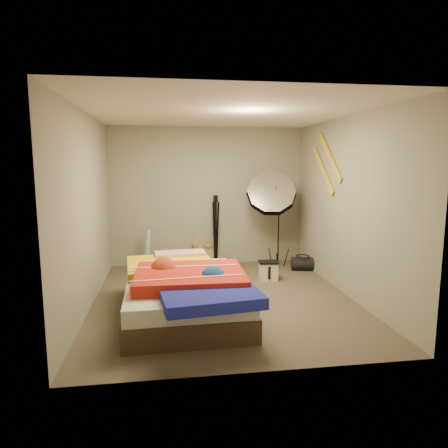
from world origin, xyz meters
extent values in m
plane|color=brown|center=(0.00, 0.00, 0.00)|extent=(4.00, 4.00, 0.00)
plane|color=silver|center=(0.00, 0.00, 2.50)|extent=(4.00, 4.00, 0.00)
plane|color=gray|center=(0.00, 2.00, 1.25)|extent=(3.50, 0.00, 3.50)
plane|color=gray|center=(0.00, -2.00, 1.25)|extent=(3.50, 0.00, 3.50)
plane|color=gray|center=(-1.75, 0.00, 1.25)|extent=(0.00, 4.00, 4.00)
plane|color=gray|center=(1.75, 0.00, 1.25)|extent=(0.00, 4.00, 4.00)
cube|color=tan|center=(-0.10, 1.90, 0.19)|extent=(0.41, 0.25, 0.39)
cylinder|color=#4991BC|center=(-1.09, 1.69, 0.35)|extent=(0.15, 0.22, 0.71)
cube|color=silver|center=(0.84, 0.77, 0.14)|extent=(0.30, 0.23, 0.28)
cylinder|color=black|center=(1.58, 1.26, 0.12)|extent=(0.42, 0.31, 0.23)
cube|color=gold|center=(1.73, 0.60, 1.95)|extent=(0.02, 0.91, 0.78)
cube|color=gold|center=(1.73, 0.85, 1.75)|extent=(0.02, 0.91, 0.78)
cube|color=#473324|center=(-0.55, -0.50, 0.13)|extent=(1.47, 2.06, 0.26)
cube|color=silver|center=(-0.55, -0.50, 0.35)|extent=(1.43, 2.02, 0.18)
cube|color=yellow|center=(-0.71, -0.05, 0.49)|extent=(1.20, 1.07, 0.14)
cube|color=red|center=(-0.49, -0.65, 0.51)|extent=(1.30, 1.10, 0.16)
cube|color=#1D25A7|center=(-0.33, -1.25, 0.48)|extent=(1.11, 0.94, 0.12)
cube|color=pink|center=(-0.57, 0.36, 0.53)|extent=(0.73, 0.37, 0.14)
cylinder|color=black|center=(1.23, 1.59, 0.70)|extent=(0.03, 0.03, 1.40)
cube|color=black|center=(1.23, 1.59, 1.36)|extent=(0.07, 0.07, 0.09)
cone|color=silver|center=(1.06, 1.51, 1.31)|extent=(1.14, 0.89, 1.03)
cylinder|color=black|center=(0.13, 1.87, 0.58)|extent=(0.04, 0.04, 1.16)
cube|color=black|center=(0.13, 1.87, 1.22)|extent=(0.08, 0.08, 0.12)
camera|label=1|loc=(-0.76, -5.25, 1.85)|focal=32.00mm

